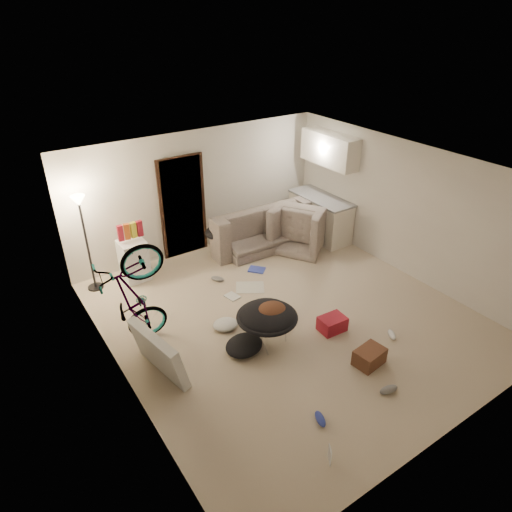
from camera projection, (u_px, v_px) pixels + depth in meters
floor at (287, 316)px, 7.67m from camera, size 5.50×6.00×0.02m
ceiling at (292, 172)px, 6.43m from camera, size 5.50×6.00×0.02m
wall_back at (198, 191)px, 9.23m from camera, size 5.50×0.02×2.50m
wall_front at (461, 362)px, 4.87m from camera, size 5.50×0.02×2.50m
wall_left at (114, 309)px, 5.70m from camera, size 0.02×6.00×2.50m
wall_right at (408, 210)px, 8.39m from camera, size 0.02×6.00×2.50m
doorway at (182, 207)px, 9.12m from camera, size 0.85×0.10×2.04m
door_trim at (183, 207)px, 9.09m from camera, size 0.97×0.04×2.10m
floor_lamp at (83, 223)px, 7.77m from camera, size 0.28×0.28×1.81m
kitchen_counter at (320, 217)px, 10.08m from camera, size 0.60×1.50×0.88m
counter_top at (321, 198)px, 9.85m from camera, size 0.64×1.54×0.04m
kitchen_uppers at (330, 149)px, 9.40m from camera, size 0.38×1.40×0.65m
sofa at (257, 229)px, 9.78m from camera, size 2.33×0.97×0.67m
armchair at (302, 230)px, 9.73m from camera, size 1.39×1.43×0.71m
bicycle at (137, 319)px, 6.81m from camera, size 1.88×1.00×1.04m
book_asset at (330, 466)px, 5.17m from camera, size 0.26×0.24×0.02m
mini_fridge at (134, 260)px, 8.51m from camera, size 0.47×0.47×0.79m
snack_box_0 at (120, 233)px, 8.13m from camera, size 0.10×0.08×0.30m
snack_box_1 at (127, 232)px, 8.19m from camera, size 0.11×0.09×0.30m
snack_box_2 at (133, 230)px, 8.25m from camera, size 0.11×0.09×0.30m
snack_box_3 at (140, 228)px, 8.30m from camera, size 0.11×0.08×0.30m
saucer_chair at (267, 322)px, 6.88m from camera, size 0.93×0.93×0.66m
hoodie at (271, 311)px, 6.78m from camera, size 0.49×0.42×0.22m
sofa_drape at (218, 232)px, 9.22m from camera, size 0.62×0.53×0.28m
tv_box at (159, 353)px, 6.31m from camera, size 0.46×1.11×0.73m
drink_case_a at (369, 357)px, 6.59m from camera, size 0.47×0.36×0.25m
drink_case_b at (332, 324)px, 7.27m from camera, size 0.43×0.33×0.24m
juicer at (276, 306)px, 7.73m from camera, size 0.16×0.16×0.24m
newspaper at (250, 287)px, 8.41m from camera, size 0.65×0.61×0.01m
book_blue at (257, 270)px, 8.94m from camera, size 0.38×0.38×0.03m
book_white at (232, 296)px, 8.13m from camera, size 0.24×0.29×0.02m
shoe_0 at (237, 253)px, 9.47m from camera, size 0.27×0.17×0.09m
shoe_1 at (218, 279)px, 8.58m from camera, size 0.24×0.27×0.10m
shoe_2 at (320, 419)px, 5.71m from camera, size 0.18×0.28×0.10m
shoe_3 at (389, 390)px, 6.13m from camera, size 0.29×0.16×0.10m
shoe_4 at (392, 335)px, 7.15m from camera, size 0.21×0.26×0.09m
clothes_lump_a at (244, 345)px, 6.85m from camera, size 0.72×0.65×0.19m
clothes_lump_b at (254, 250)px, 9.56m from camera, size 0.52×0.50×0.12m
clothes_lump_c at (225, 324)px, 7.35m from camera, size 0.49×0.44×0.13m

